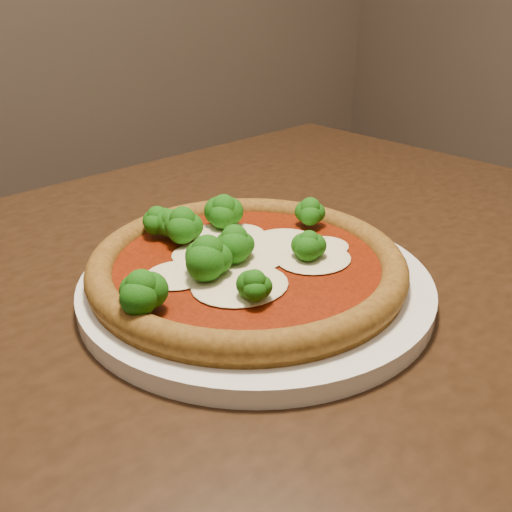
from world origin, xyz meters
name	(u,v)px	position (x,y,z in m)	size (l,w,h in m)	color
dining_table	(245,360)	(0.17, -0.18, 0.65)	(1.33, 1.11, 0.75)	black
plate	(256,284)	(0.17, -0.20, 0.76)	(0.34, 0.34, 0.02)	white
pizza	(242,260)	(0.17, -0.19, 0.78)	(0.31, 0.31, 0.06)	brown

